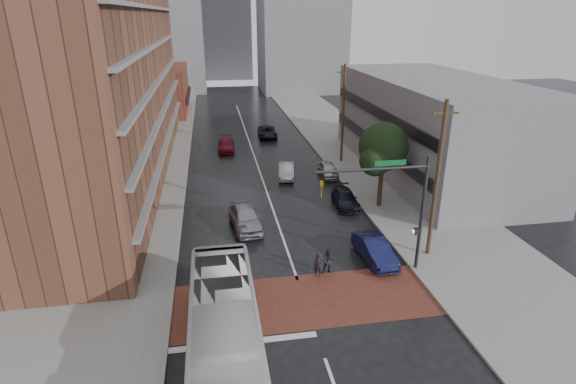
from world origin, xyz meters
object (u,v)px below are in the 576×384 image
object	(u,v)px
transit_bus	(225,341)
pedestrian_a	(318,265)
car_parked_mid	(345,198)
suv_travel	(267,132)
car_parked_near	(375,250)
car_travel_c	(226,145)
car_travel_a	(245,217)
pedestrian_b	(329,261)
car_travel_b	(286,171)
car_parked_far	(328,170)

from	to	relation	value
transit_bus	pedestrian_a	size ratio (longest dim) A/B	7.91
pedestrian_a	car_parked_mid	xyz separation A→B (m)	(4.60, 9.98, -0.16)
suv_travel	car_parked_near	xyz separation A→B (m)	(2.72, -31.58, 0.05)
car_travel_c	car_travel_a	bearing A→B (deg)	-86.02
car_parked_mid	suv_travel	bearing A→B (deg)	101.84
pedestrian_b	suv_travel	world-z (taller)	pedestrian_b
car_travel_a	car_parked_mid	world-z (taller)	car_travel_a
pedestrian_b	car_parked_mid	size ratio (longest dim) A/B	0.37
transit_bus	pedestrian_b	xyz separation A→B (m)	(6.35, 7.16, -0.94)
car_travel_c	car_travel_b	bearing A→B (deg)	-59.98
transit_bus	pedestrian_a	xyz separation A→B (m)	(5.66, 6.89, -0.94)
suv_travel	car_travel_c	bearing A→B (deg)	-133.92
car_parked_far	pedestrian_b	bearing A→B (deg)	-102.47
car_travel_c	car_parked_near	size ratio (longest dim) A/B	1.04
pedestrian_b	suv_travel	bearing A→B (deg)	91.28
transit_bus	car_travel_a	world-z (taller)	transit_bus
pedestrian_b	car_parked_mid	distance (m)	10.48
car_parked_near	car_parked_far	world-z (taller)	car_parked_near
car_travel_b	suv_travel	bearing A→B (deg)	98.67
pedestrian_b	car_travel_b	xyz separation A→B (m)	(0.34, 17.24, -0.13)
car_travel_b	car_parked_mid	size ratio (longest dim) A/B	0.94
transit_bus	car_travel_c	world-z (taller)	transit_bus
car_travel_c	transit_bus	bearing A→B (deg)	-89.84
transit_bus	car_travel_c	size ratio (longest dim) A/B	2.74
pedestrian_a	suv_travel	xyz separation A→B (m)	(1.20, 32.85, -0.12)
transit_bus	suv_travel	distance (m)	40.34
pedestrian_b	car_travel_b	world-z (taller)	pedestrian_b
transit_bus	car_travel_a	bearing A→B (deg)	82.16
pedestrian_a	pedestrian_b	bearing A→B (deg)	40.01
car_travel_c	car_parked_mid	xyz separation A→B (m)	(8.80, -17.61, -0.04)
car_parked_near	car_travel_b	bearing A→B (deg)	95.84
pedestrian_a	car_travel_c	xyz separation A→B (m)	(-4.20, 27.60, -0.13)
car_parked_near	car_travel_c	bearing A→B (deg)	102.91
car_travel_c	suv_travel	size ratio (longest dim) A/B	0.94
pedestrian_a	car_parked_mid	world-z (taller)	pedestrian_a
pedestrian_b	car_parked_far	world-z (taller)	pedestrian_b
transit_bus	suv_travel	bearing A→B (deg)	80.26
car_travel_c	car_parked_near	distance (m)	27.55
car_travel_a	car_travel_c	bearing A→B (deg)	85.16
car_travel_c	car_parked_far	size ratio (longest dim) A/B	1.17
pedestrian_a	car_parked_far	distance (m)	17.84
car_travel_b	car_parked_near	xyz separation A→B (m)	(2.88, -16.24, 0.06)
car_parked_near	pedestrian_b	bearing A→B (deg)	-167.00
pedestrian_a	car_parked_far	size ratio (longest dim) A/B	0.40
car_travel_a	car_parked_mid	xyz separation A→B (m)	(8.31, 2.77, -0.21)
car_travel_b	transit_bus	bearing A→B (deg)	-96.06
car_travel_b	car_parked_mid	bearing A→B (deg)	-55.36
car_travel_a	car_travel_b	xyz separation A→B (m)	(4.74, 10.29, -0.17)
car_travel_b	car_parked_mid	distance (m)	8.33
pedestrian_a	car_travel_a	distance (m)	8.11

